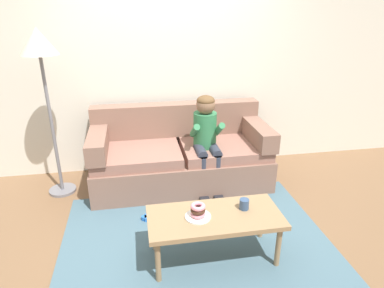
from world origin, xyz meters
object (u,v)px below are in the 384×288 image
Objects in this scene: coffee_table at (215,220)px; donut at (198,214)px; toy_controller at (153,218)px; couch at (180,156)px; mug at (244,204)px; person_child at (206,135)px; floor_lamp at (40,57)px.

donut reaches higher than coffee_table.
coffee_table is 0.87m from toy_controller.
couch is at bearing 64.50° from toy_controller.
coffee_table is (0.09, -1.39, 0.05)m from couch.
donut reaches higher than toy_controller.
donut is 0.85m from toy_controller.
mug is (0.35, -1.34, 0.14)m from couch.
donut is at bearing -60.15° from toy_controller.
mug reaches higher than toy_controller.
couch reaches higher than coffee_table.
floor_lamp reaches higher than person_child.
couch reaches higher than donut.
couch is 0.90m from toy_controller.
couch is at bearing 87.68° from donut.
person_child is 0.61× the size of floor_lamp.
couch is 1.86× the size of coffee_table.
person_child is 1.07m from toy_controller.
coffee_table is 12.14× the size of mug.
person_child is at bearing 41.66° from toy_controller.
couch is at bearing 143.03° from person_child.
toy_controller is at bearing -117.73° from couch.
mug is 1.05m from toy_controller.
person_child is 12.24× the size of mug.
donut is 1.33× the size of mug.
mug reaches higher than coffee_table.
donut is at bearing -105.33° from person_child.
floor_lamp is at bearing 142.26° from mug.
donut is 0.53× the size of toy_controller.
couch reaches higher than toy_controller.
coffee_table is 0.99× the size of person_child.
person_child is at bearing -36.97° from couch.
donut is 0.07× the size of floor_lamp.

